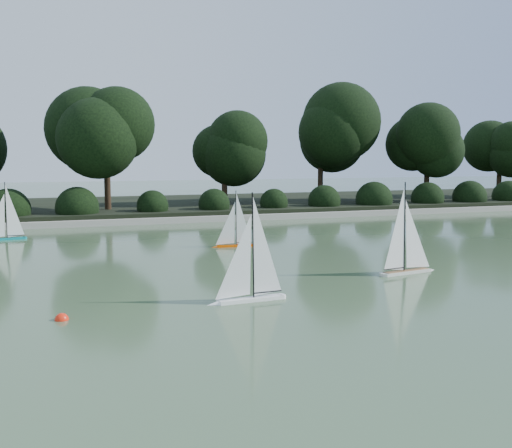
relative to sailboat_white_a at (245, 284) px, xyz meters
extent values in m
plane|color=#2E4328|center=(2.07, 0.53, -0.25)|extent=(80.00, 80.00, 0.00)
cube|color=gray|center=(2.07, 9.53, -0.16)|extent=(40.00, 0.35, 0.18)
cube|color=black|center=(2.07, 13.53, -0.10)|extent=(40.00, 8.00, 0.30)
cylinder|color=black|center=(-0.93, 11.43, 0.58)|extent=(0.20, 0.20, 1.66)
sphere|color=black|center=(-0.93, 11.43, 2.60)|extent=(2.66, 2.66, 2.66)
cylinder|color=black|center=(3.07, 11.93, 0.38)|extent=(0.20, 0.20, 1.26)
sphere|color=black|center=(3.07, 11.93, 1.96)|extent=(2.10, 2.10, 2.10)
cylinder|color=black|center=(7.07, 12.63, 0.62)|extent=(0.20, 0.20, 1.73)
sphere|color=black|center=(7.07, 12.63, 2.74)|extent=(2.80, 2.80, 2.80)
cylinder|color=black|center=(11.07, 11.53, 0.49)|extent=(0.20, 0.20, 1.48)
sphere|color=black|center=(11.07, 11.53, 2.36)|extent=(2.52, 2.52, 2.52)
cylinder|color=black|center=(15.07, 12.13, 0.45)|extent=(0.20, 0.20, 1.40)
sphere|color=black|center=(15.07, 12.13, 2.16)|extent=(2.24, 2.24, 2.24)
sphere|color=black|center=(-3.93, 10.43, 0.20)|extent=(1.10, 1.10, 1.10)
sphere|color=black|center=(-1.93, 10.43, 0.20)|extent=(1.10, 1.10, 1.10)
sphere|color=black|center=(0.07, 10.43, 0.20)|extent=(1.10, 1.10, 1.10)
sphere|color=black|center=(2.07, 10.43, 0.20)|extent=(1.10, 1.10, 1.10)
sphere|color=black|center=(4.07, 10.43, 0.20)|extent=(1.10, 1.10, 1.10)
sphere|color=black|center=(6.07, 10.43, 0.20)|extent=(1.10, 1.10, 1.10)
sphere|color=black|center=(8.07, 10.43, 0.20)|extent=(1.10, 1.10, 1.10)
sphere|color=black|center=(10.07, 10.43, 0.20)|extent=(1.10, 1.10, 1.10)
sphere|color=black|center=(12.07, 10.43, 0.20)|extent=(1.10, 1.10, 1.10)
sphere|color=black|center=(14.07, 10.43, 0.20)|extent=(1.10, 1.10, 1.10)
cube|color=white|center=(0.09, 0.01, -0.20)|extent=(0.94, 0.25, 0.09)
cone|color=white|center=(-0.45, -0.03, -0.20)|extent=(0.20, 0.20, 0.19)
cylinder|color=white|center=(0.55, 0.04, -0.20)|extent=(0.12, 0.12, 0.09)
cylinder|color=black|center=(0.13, 0.01, 0.57)|extent=(0.02, 0.02, 1.44)
cylinder|color=black|center=(0.34, 0.02, -0.10)|extent=(0.43, 0.04, 0.01)
cube|color=silver|center=(3.16, 0.92, -0.20)|extent=(0.99, 0.35, 0.10)
cone|color=silver|center=(3.72, 1.01, -0.20)|extent=(0.22, 0.22, 0.19)
cylinder|color=silver|center=(2.69, 0.84, -0.20)|extent=(0.13, 0.13, 0.10)
cube|color=olive|center=(3.16, 0.92, -0.15)|extent=(0.90, 0.29, 0.01)
cylinder|color=black|center=(3.12, 0.91, 0.60)|extent=(0.02, 0.02, 1.50)
cylinder|color=black|center=(2.91, 0.88, -0.09)|extent=(0.44, 0.09, 0.02)
cube|color=#ED4D00|center=(1.25, 4.64, -0.21)|extent=(0.78, 0.21, 0.08)
cone|color=#ED4D00|center=(0.80, 4.67, -0.21)|extent=(0.16, 0.16, 0.15)
cylinder|color=#ED4D00|center=(1.63, 4.61, -0.21)|extent=(0.10, 0.10, 0.08)
cylinder|color=black|center=(1.29, 4.64, 0.43)|extent=(0.02, 0.02, 1.20)
cylinder|color=black|center=(1.46, 4.63, -0.12)|extent=(0.35, 0.04, 0.01)
cube|color=#098085|center=(-3.62, 7.36, -0.21)|extent=(0.88, 0.31, 0.09)
cylinder|color=#098085|center=(-3.20, 7.43, -0.21)|extent=(0.12, 0.12, 0.09)
cylinder|color=black|center=(-3.58, 7.37, 0.50)|extent=(0.02, 0.02, 1.33)
cylinder|color=black|center=(-3.39, 7.40, -0.11)|extent=(0.39, 0.08, 0.01)
sphere|color=red|center=(-2.37, -0.12, -0.25)|extent=(0.17, 0.17, 0.17)
camera|label=1|loc=(-2.30, -7.23, 1.71)|focal=40.00mm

